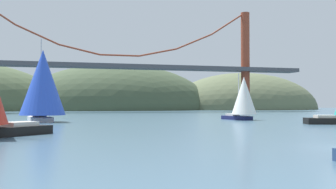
{
  "coord_description": "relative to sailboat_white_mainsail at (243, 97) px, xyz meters",
  "views": [
    {
      "loc": [
        -15.95,
        -19.06,
        2.6
      ],
      "look_at": [
        0.0,
        40.02,
        4.02
      ],
      "focal_mm": 41.29,
      "sensor_mm": 36.0,
      "label": 1
    }
  ],
  "objects": [
    {
      "name": "sailboat_white_mainsail",
      "position": [
        0.0,
        0.0,
        0.0
      ],
      "size": [
        4.62,
        7.24,
        7.41
      ],
      "color": "#191E4C",
      "rests_on": "ground_plane"
    },
    {
      "name": "suspension_bridge",
      "position": [
        -11.18,
        58.85,
        11.06
      ],
      "size": [
        117.71,
        6.0,
        32.36
      ],
      "color": "brown",
      "rests_on": "ground_plane"
    },
    {
      "name": "sailboat_blue_spinnaker",
      "position": [
        -30.02,
        1.19,
        1.72
      ],
      "size": [
        7.28,
        10.62,
        11.91
      ],
      "color": "white",
      "rests_on": "ground_plane"
    },
    {
      "name": "headland_center",
      "position": [
        -6.18,
        98.85,
        -3.58
      ],
      "size": [
        78.06,
        44.0,
        36.79
      ],
      "primitive_type": "ellipsoid",
      "color": "#425138",
      "rests_on": "ground_plane"
    },
    {
      "name": "headland_right",
      "position": [
        48.82,
        98.85,
        -3.58
      ],
      "size": [
        68.04,
        44.0,
        31.79
      ],
      "primitive_type": "ellipsoid",
      "color": "#5B6647",
      "rests_on": "ground_plane"
    }
  ]
}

